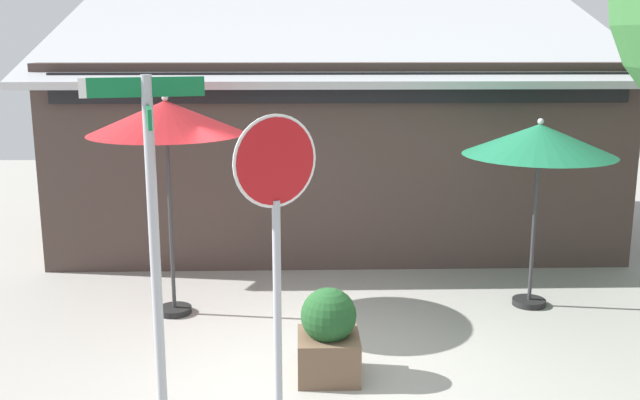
{
  "coord_description": "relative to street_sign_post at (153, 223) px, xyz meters",
  "views": [
    {
      "loc": [
        -0.09,
        -7.3,
        3.49
      ],
      "look_at": [
        0.16,
        1.2,
        1.6
      ],
      "focal_mm": 41.05,
      "sensor_mm": 36.0,
      "label": 1
    }
  ],
  "objects": [
    {
      "name": "ground_plane",
      "position": [
        1.32,
        1.31,
        -2.02
      ],
      "size": [
        28.0,
        28.0,
        0.1
      ],
      "primitive_type": "cube",
      "color": "#9E9B93"
    },
    {
      "name": "cafe_building",
      "position": [
        1.85,
        7.22,
        -0.31
      ],
      "size": [
        9.5,
        5.48,
        4.52
      ],
      "color": "#473833",
      "rests_on": "ground"
    },
    {
      "name": "street_sign_post",
      "position": [
        0.0,
        0.0,
        0.0
      ],
      "size": [
        0.97,
        0.91,
        3.2
      ],
      "color": "#A8AAB2",
      "rests_on": "ground"
    },
    {
      "name": "stop_sign",
      "position": [
        1.04,
        -0.21,
        0.05
      ],
      "size": [
        0.66,
        0.41,
        2.91
      ],
      "color": "#A8AAB2",
      "rests_on": "ground"
    },
    {
      "name": "patio_umbrella_crimson_left",
      "position": [
        -0.39,
        3.0,
        0.54
      ],
      "size": [
        1.93,
        1.93,
        2.82
      ],
      "color": "black",
      "rests_on": "ground"
    },
    {
      "name": "patio_umbrella_forest_green_center",
      "position": [
        4.29,
        3.16,
        0.23
      ],
      "size": [
        1.94,
        1.94,
        2.5
      ],
      "color": "black",
      "rests_on": "ground"
    },
    {
      "name": "sidewalk_planter",
      "position": [
        1.53,
        1.12,
        -1.51
      ],
      "size": [
        0.64,
        0.64,
        0.98
      ],
      "color": "brown",
      "rests_on": "ground"
    }
  ]
}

